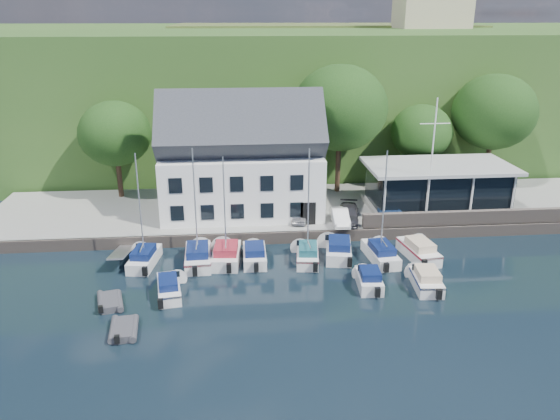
{
  "coord_description": "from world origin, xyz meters",
  "views": [
    {
      "loc": [
        -7.78,
        -30.7,
        18.05
      ],
      "look_at": [
        -4.22,
        9.0,
        3.67
      ],
      "focal_mm": 35.0,
      "sensor_mm": 36.0,
      "label": 1
    }
  ],
  "objects_px": {
    "boat_r1_4": "(308,208)",
    "boat_r2_0": "(169,286)",
    "dinghy_1": "(124,328)",
    "boat_r1_0": "(140,211)",
    "boat_r1_6": "(384,206)",
    "boat_r2_4": "(426,278)",
    "harbor_building": "(241,165)",
    "boat_r1_2": "(224,205)",
    "boat_r1_5": "(339,247)",
    "boat_r1_1": "(195,206)",
    "boat_r2_3": "(369,278)",
    "car_dgrey": "(348,214)",
    "boat_r1_7": "(419,248)",
    "car_silver": "(300,215)",
    "dinghy_0": "(110,301)",
    "boat_r1_3": "(254,253)",
    "car_white": "(340,217)",
    "flagpole": "(432,161)",
    "club_pavilion": "(437,186)",
    "car_blue": "(389,209)"
  },
  "relations": [
    {
      "from": "boat_r1_4",
      "to": "boat_r2_0",
      "type": "distance_m",
      "value": 11.66
    },
    {
      "from": "dinghy_1",
      "to": "boat_r1_0",
      "type": "bearing_deg",
      "value": 84.84
    },
    {
      "from": "boat_r1_6",
      "to": "boat_r2_4",
      "type": "distance_m",
      "value": 6.29
    },
    {
      "from": "harbor_building",
      "to": "boat_r1_2",
      "type": "xyz_separation_m",
      "value": [
        -1.48,
        -8.73,
        -0.69
      ]
    },
    {
      "from": "boat_r1_5",
      "to": "boat_r2_4",
      "type": "height_order",
      "value": "boat_r1_5"
    },
    {
      "from": "boat_r1_1",
      "to": "boat_r2_3",
      "type": "bearing_deg",
      "value": -24.38
    },
    {
      "from": "car_dgrey",
      "to": "boat_r1_4",
      "type": "xyz_separation_m",
      "value": [
        -4.34,
        -5.7,
        2.68
      ]
    },
    {
      "from": "boat_r1_0",
      "to": "boat_r1_7",
      "type": "xyz_separation_m",
      "value": [
        21.18,
        -0.65,
        -3.54
      ]
    },
    {
      "from": "boat_r2_3",
      "to": "dinghy_1",
      "type": "height_order",
      "value": "boat_r2_3"
    },
    {
      "from": "car_silver",
      "to": "boat_r1_4",
      "type": "distance_m",
      "value": 6.66
    },
    {
      "from": "car_dgrey",
      "to": "boat_r2_4",
      "type": "bearing_deg",
      "value": -59.82
    },
    {
      "from": "boat_r1_0",
      "to": "dinghy_0",
      "type": "height_order",
      "value": "boat_r1_0"
    },
    {
      "from": "car_silver",
      "to": "boat_r1_3",
      "type": "height_order",
      "value": "car_silver"
    },
    {
      "from": "boat_r1_0",
      "to": "boat_r1_3",
      "type": "relative_size",
      "value": 1.5
    },
    {
      "from": "boat_r1_0",
      "to": "dinghy_1",
      "type": "height_order",
      "value": "boat_r1_0"
    },
    {
      "from": "car_white",
      "to": "boat_r1_2",
      "type": "height_order",
      "value": "boat_r1_2"
    },
    {
      "from": "car_white",
      "to": "flagpole",
      "type": "height_order",
      "value": "flagpole"
    },
    {
      "from": "car_white",
      "to": "boat_r1_2",
      "type": "bearing_deg",
      "value": -151.13
    },
    {
      "from": "boat_r1_4",
      "to": "dinghy_1",
      "type": "height_order",
      "value": "boat_r1_4"
    },
    {
      "from": "car_silver",
      "to": "car_dgrey",
      "type": "bearing_deg",
      "value": 6.2
    },
    {
      "from": "boat_r2_4",
      "to": "car_dgrey",
      "type": "bearing_deg",
      "value": 112.0
    },
    {
      "from": "boat_r1_7",
      "to": "dinghy_0",
      "type": "bearing_deg",
      "value": -175.32
    },
    {
      "from": "boat_r1_4",
      "to": "dinghy_1",
      "type": "bearing_deg",
      "value": -136.45
    },
    {
      "from": "boat_r1_0",
      "to": "boat_r1_5",
      "type": "bearing_deg",
      "value": 9.28
    },
    {
      "from": "boat_r1_4",
      "to": "boat_r2_0",
      "type": "relative_size",
      "value": 1.54
    },
    {
      "from": "boat_r1_7",
      "to": "dinghy_0",
      "type": "distance_m",
      "value": 23.22
    },
    {
      "from": "club_pavilion",
      "to": "car_white",
      "type": "xyz_separation_m",
      "value": [
        -9.73,
        -3.52,
        -1.41
      ]
    },
    {
      "from": "harbor_building",
      "to": "boat_r1_7",
      "type": "height_order",
      "value": "harbor_building"
    },
    {
      "from": "boat_r1_7",
      "to": "boat_r2_4",
      "type": "xyz_separation_m",
      "value": [
        -1.09,
        -4.81,
        -0.06
      ]
    },
    {
      "from": "car_white",
      "to": "boat_r1_6",
      "type": "distance_m",
      "value": 6.45
    },
    {
      "from": "boat_r2_3",
      "to": "boat_r2_4",
      "type": "bearing_deg",
      "value": -1.64
    },
    {
      "from": "dinghy_0",
      "to": "flagpole",
      "type": "bearing_deg",
      "value": 9.42
    },
    {
      "from": "car_blue",
      "to": "boat_r1_7",
      "type": "distance_m",
      "value": 6.65
    },
    {
      "from": "boat_r1_6",
      "to": "dinghy_1",
      "type": "xyz_separation_m",
      "value": [
        -18.02,
        -8.77,
        -4.08
      ]
    },
    {
      "from": "boat_r1_4",
      "to": "flagpole",
      "type": "bearing_deg",
      "value": 32.66
    },
    {
      "from": "car_dgrey",
      "to": "boat_r1_4",
      "type": "height_order",
      "value": "boat_r1_4"
    },
    {
      "from": "car_dgrey",
      "to": "car_blue",
      "type": "distance_m",
      "value": 3.89
    },
    {
      "from": "car_silver",
      "to": "boat_r1_4",
      "type": "bearing_deg",
      "value": -80.26
    },
    {
      "from": "club_pavilion",
      "to": "boat_r1_2",
      "type": "xyz_separation_m",
      "value": [
        -19.48,
        -8.23,
        1.61
      ]
    },
    {
      "from": "boat_r1_0",
      "to": "boat_r1_2",
      "type": "relative_size",
      "value": 0.93
    },
    {
      "from": "boat_r2_0",
      "to": "car_dgrey",
      "type": "bearing_deg",
      "value": 26.71
    },
    {
      "from": "boat_r1_7",
      "to": "boat_r2_0",
      "type": "relative_size",
      "value": 1.14
    },
    {
      "from": "car_dgrey",
      "to": "boat_r2_0",
      "type": "height_order",
      "value": "car_dgrey"
    },
    {
      "from": "boat_r1_2",
      "to": "boat_r1_6",
      "type": "height_order",
      "value": "boat_r1_2"
    },
    {
      "from": "boat_r1_1",
      "to": "car_white",
      "type": "bearing_deg",
      "value": 19.57
    },
    {
      "from": "boat_r2_3",
      "to": "club_pavilion",
      "type": "bearing_deg",
      "value": 58.47
    },
    {
      "from": "boat_r1_2",
      "to": "boat_r2_4",
      "type": "height_order",
      "value": "boat_r1_2"
    },
    {
      "from": "car_silver",
      "to": "dinghy_1",
      "type": "relative_size",
      "value": 1.14
    },
    {
      "from": "car_dgrey",
      "to": "car_blue",
      "type": "height_order",
      "value": "car_blue"
    },
    {
      "from": "car_white",
      "to": "dinghy_1",
      "type": "bearing_deg",
      "value": -135.08
    }
  ]
}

